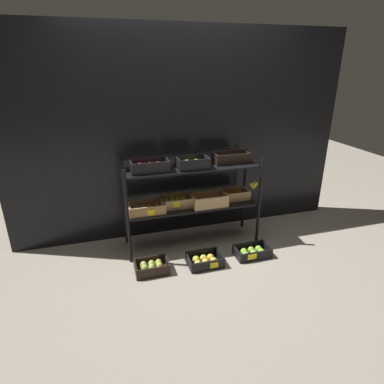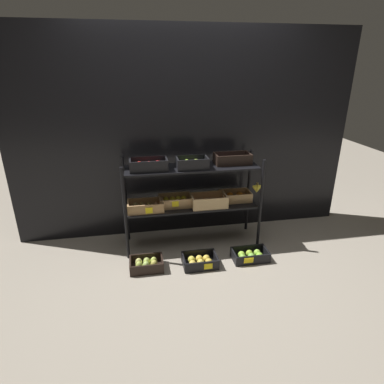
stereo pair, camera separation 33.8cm
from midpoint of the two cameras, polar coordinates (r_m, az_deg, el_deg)
ground_plane at (r=3.65m, az=2.68°, el=-8.95°), size 10.00×10.00×0.00m
storefront_wall at (r=3.60m, az=1.61°, el=9.92°), size 3.80×0.12×2.25m
display_rack at (r=3.36m, az=2.80°, el=0.70°), size 1.52×0.42×1.00m
crate_ground_pear at (r=3.21m, az=-5.06°, el=-12.79°), size 0.32×0.22×0.11m
crate_ground_apple_gold at (r=3.26m, az=4.43°, el=-12.27°), size 0.34×0.25×0.10m
crate_ground_apple_green at (r=3.42m, az=13.15°, el=-11.03°), size 0.36×0.22×0.10m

